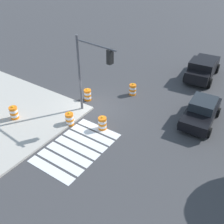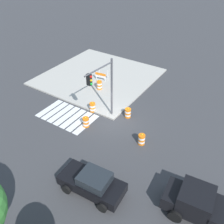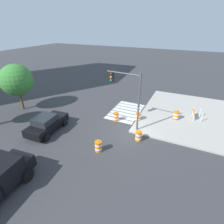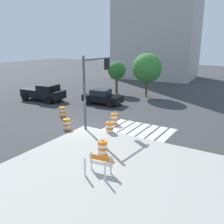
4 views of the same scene
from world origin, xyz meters
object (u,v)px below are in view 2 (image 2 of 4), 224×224
(traffic_barrel_median_near, at_px, (93,107))
(traffic_barrel_median_far, at_px, (142,139))
(sports_car, at_px, (92,183))
(traffic_light_pole, at_px, (103,83))
(construction_barricade, at_px, (101,75))
(traffic_barrel_on_sidewalk, at_px, (99,85))
(pickup_truck, at_px, (204,206))
(traffic_barrel_crosswalk_end, at_px, (128,113))
(traffic_barrel_near_corner, at_px, (86,122))

(traffic_barrel_median_near, xyz_separation_m, traffic_barrel_median_far, (-5.97, 1.45, 0.00))
(sports_car, height_order, traffic_barrel_median_far, sports_car)
(sports_car, relative_size, traffic_barrel_median_near, 4.33)
(traffic_light_pole, bearing_deg, traffic_barrel_median_near, -20.59)
(traffic_barrel_median_near, height_order, traffic_light_pole, traffic_light_pole)
(traffic_barrel_median_far, height_order, construction_barricade, construction_barricade)
(traffic_barrel_on_sidewalk, relative_size, construction_barricade, 0.77)
(sports_car, relative_size, traffic_barrel_on_sidewalk, 4.33)
(traffic_barrel_median_far, bearing_deg, pickup_truck, 148.65)
(sports_car, height_order, pickup_truck, pickup_truck)
(construction_barricade, bearing_deg, traffic_barrel_on_sidewalk, 119.42)
(pickup_truck, xyz_separation_m, traffic_light_pole, (10.17, -4.42, 2.94))
(traffic_barrel_crosswalk_end, xyz_separation_m, construction_barricade, (6.01, -4.30, 0.27))
(traffic_barrel_median_far, bearing_deg, traffic_barrel_median_near, -13.63)
(sports_car, bearing_deg, pickup_truck, -162.00)
(pickup_truck, relative_size, traffic_light_pole, 0.96)
(construction_barricade, bearing_deg, sports_car, 123.10)
(traffic_barrel_near_corner, bearing_deg, sports_car, 131.84)
(traffic_barrel_near_corner, relative_size, construction_barricade, 0.77)
(traffic_barrel_near_corner, bearing_deg, traffic_barrel_median_near, -67.67)
(traffic_light_pole, bearing_deg, traffic_barrel_near_corner, 58.09)
(traffic_barrel_near_corner, height_order, traffic_barrel_median_far, same)
(traffic_barrel_on_sidewalk, xyz_separation_m, traffic_light_pole, (-3.54, 4.23, 3.31))
(traffic_light_pole, bearing_deg, traffic_barrel_crosswalk_end, -130.55)
(sports_car, bearing_deg, traffic_barrel_median_far, -95.41)
(sports_car, distance_m, traffic_light_pole, 8.10)
(traffic_barrel_crosswalk_end, distance_m, traffic_barrel_median_near, 3.41)
(sports_car, distance_m, traffic_barrel_on_sidewalk, 12.95)
(construction_barricade, xyz_separation_m, traffic_light_pole, (-4.54, 6.01, 3.19))
(traffic_barrel_median_near, xyz_separation_m, construction_barricade, (2.76, -5.35, 0.27))
(sports_car, distance_m, pickup_truck, 6.86)
(pickup_truck, relative_size, construction_barricade, 3.99)
(pickup_truck, height_order, traffic_barrel_on_sidewalk, pickup_truck)
(traffic_barrel_near_corner, xyz_separation_m, traffic_barrel_median_far, (-5.10, -0.68, 0.00))
(pickup_truck, height_order, traffic_light_pole, traffic_light_pole)
(traffic_barrel_crosswalk_end, xyz_separation_m, traffic_light_pole, (1.47, 1.71, 3.46))
(traffic_barrel_median_near, height_order, traffic_barrel_median_far, same)
(pickup_truck, height_order, traffic_barrel_median_far, pickup_truck)
(traffic_barrel_median_near, height_order, traffic_barrel_on_sidewalk, traffic_barrel_on_sidewalk)
(traffic_barrel_median_far, distance_m, construction_barricade, 11.07)
(traffic_barrel_near_corner, bearing_deg, traffic_light_pole, -121.91)
(traffic_barrel_near_corner, distance_m, traffic_barrel_median_near, 2.30)
(traffic_barrel_near_corner, bearing_deg, traffic_barrel_median_far, -172.43)
(pickup_truck, relative_size, traffic_barrel_on_sidewalk, 5.20)
(sports_car, distance_m, traffic_barrel_near_corner, 6.83)
(traffic_barrel_near_corner, xyz_separation_m, construction_barricade, (3.63, -7.47, 0.27))
(traffic_barrel_median_near, xyz_separation_m, traffic_barrel_on_sidewalk, (1.76, -3.56, 0.15))
(traffic_light_pole, bearing_deg, sports_car, 119.13)
(traffic_barrel_median_near, xyz_separation_m, traffic_light_pole, (-1.78, 0.67, 3.46))
(traffic_barrel_on_sidewalk, relative_size, traffic_light_pole, 0.19)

